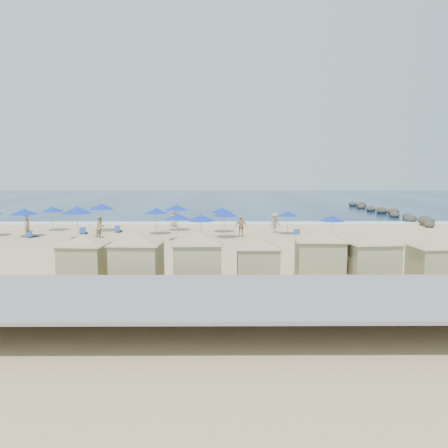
{
  "coord_description": "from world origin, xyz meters",
  "views": [
    {
      "loc": [
        3.23,
        -29.74,
        5.39
      ],
      "look_at": [
        3.45,
        3.0,
        1.45
      ],
      "focal_mm": 35.0,
      "sensor_mm": 36.0,
      "label": 1
    }
  ],
  "objects": [
    {
      "name": "umbrella_10",
      "position": [
        8.96,
        7.52,
        1.79
      ],
      "size": [
        1.81,
        1.81,
        2.06
      ],
      "color": "#A5A8AD",
      "rests_on": "ground"
    },
    {
      "name": "rock_jetty",
      "position": [
        24.01,
        24.9,
        0.36
      ],
      "size": [
        2.56,
        26.66,
        0.96
      ],
      "color": "#2F2A27",
      "rests_on": "ground"
    },
    {
      "name": "beach_chair_1",
      "position": [
        -8.72,
        7.77,
        0.22
      ],
      "size": [
        0.63,
        1.21,
        0.64
      ],
      "color": "#284592",
      "rests_on": "ground"
    },
    {
      "name": "cabana_5",
      "position": [
        10.23,
        -9.68,
        1.66
      ],
      "size": [
        4.6,
        4.6,
        2.9
      ],
      "color": "tan",
      "rests_on": "ground"
    },
    {
      "name": "umbrella_4",
      "position": [
        -7.55,
        9.45,
        2.27
      ],
      "size": [
        2.3,
        2.3,
        2.62
      ],
      "color": "#A5A8AD",
      "rests_on": "ground"
    },
    {
      "name": "surf_line",
      "position": [
        0.0,
        15.5,
        0.04
      ],
      "size": [
        160.0,
        2.5,
        0.08
      ],
      "primitive_type": "cube",
      "color": "white",
      "rests_on": "ground"
    },
    {
      "name": "ocean",
      "position": [
        0.0,
        55.0,
        0.03
      ],
      "size": [
        160.0,
        80.0,
        0.06
      ],
      "primitive_type": "cube",
      "color": "#0D234C",
      "rests_on": "ground"
    },
    {
      "name": "umbrella_5",
      "position": [
        -2.33,
        7.48,
        2.05
      ],
      "size": [
        2.08,
        2.08,
        2.36
      ],
      "color": "#A5A8AD",
      "rests_on": "ground"
    },
    {
      "name": "beachgoer_0",
      "position": [
        -13.01,
        6.68,
        0.89
      ],
      "size": [
        0.68,
        0.78,
        1.79
      ],
      "primitive_type": "imported",
      "rotation": [
        0.0,
        0.0,
        2.05
      ],
      "color": "tan",
      "rests_on": "ground"
    },
    {
      "name": "umbrella_12",
      "position": [
        3.53,
        5.38,
        2.02
      ],
      "size": [
        2.05,
        2.05,
        2.33
      ],
      "color": "#A5A8AD",
      "rests_on": "ground"
    },
    {
      "name": "beach_chair_5",
      "position": [
        9.6,
        6.22,
        0.23
      ],
      "size": [
        0.93,
        1.33,
        0.67
      ],
      "color": "#284592",
      "rests_on": "ground"
    },
    {
      "name": "beach_chair_3",
      "position": [
        0.94,
        1.59,
        0.26
      ],
      "size": [
        0.93,
        1.49,
        0.76
      ],
      "color": "#284592",
      "rests_on": "ground"
    },
    {
      "name": "beachgoer_1",
      "position": [
        -6.61,
        5.64,
        0.88
      ],
      "size": [
        0.95,
        1.05,
        1.75
      ],
      "primitive_type": "imported",
      "rotation": [
        0.0,
        0.0,
        1.16
      ],
      "color": "tan",
      "rests_on": "ground"
    },
    {
      "name": "umbrella_1",
      "position": [
        -12.92,
        5.96,
        2.13
      ],
      "size": [
        2.16,
        2.16,
        2.45
      ],
      "color": "#A5A8AD",
      "rests_on": "ground"
    },
    {
      "name": "umbrella_3",
      "position": [
        -8.16,
        4.67,
        2.36
      ],
      "size": [
        2.4,
        2.4,
        2.73
      ],
      "color": "#A5A8AD",
      "rests_on": "ground"
    },
    {
      "name": "umbrella_6",
      "position": [
        -0.2,
        4.14,
        1.91
      ],
      "size": [
        1.94,
        1.94,
        2.2
      ],
      "color": "#A5A8AD",
      "rests_on": "ground"
    },
    {
      "name": "cabana_6",
      "position": [
        13.31,
        -9.45,
        1.46
      ],
      "size": [
        4.04,
        4.04,
        2.54
      ],
      "color": "tan",
      "rests_on": "ground"
    },
    {
      "name": "cabana_1",
      "position": [
        -0.64,
        -9.91,
        1.67
      ],
      "size": [
        4.63,
        4.63,
        2.91
      ],
      "color": "tan",
      "rests_on": "ground"
    },
    {
      "name": "beachgoer_3",
      "position": [
        7.99,
        8.31,
        0.91
      ],
      "size": [
        1.34,
        1.24,
        1.81
      ],
      "primitive_type": "imported",
      "rotation": [
        0.0,
        0.0,
        0.65
      ],
      "color": "tan",
      "rests_on": "ground"
    },
    {
      "name": "cabana_0",
      "position": [
        -3.24,
        -9.4,
        1.55
      ],
      "size": [
        4.31,
        4.31,
        2.71
      ],
      "color": "tan",
      "rests_on": "ground"
    },
    {
      "name": "umbrella_11",
      "position": [
        11.62,
        2.87,
        1.89
      ],
      "size": [
        1.92,
        1.92,
        2.18
      ],
      "color": "#A5A8AD",
      "rests_on": "ground"
    },
    {
      "name": "beachgoer_2",
      "position": [
        4.87,
        6.2,
        0.86
      ],
      "size": [
        1.01,
        0.43,
        1.73
      ],
      "primitive_type": "imported",
      "rotation": [
        0.0,
        0.0,
        0.0
      ],
      "color": "tan",
      "rests_on": "ground"
    },
    {
      "name": "ground",
      "position": [
        0.0,
        0.0,
        0.0
      ],
      "size": [
        160.0,
        160.0,
        0.0
      ],
      "primitive_type": "plane",
      "color": "#D1B184",
      "rests_on": "ground"
    },
    {
      "name": "beach_chair_2",
      "position": [
        -5.98,
        8.92,
        0.22
      ],
      "size": [
        0.51,
        1.14,
        0.62
      ],
      "color": "#284592",
      "rests_on": "ground"
    },
    {
      "name": "cabana_3",
      "position": [
        4.95,
        -9.7,
        1.49
      ],
      "size": [
        4.15,
        4.15,
        2.6
      ],
      "color": "tan",
      "rests_on": "ground"
    },
    {
      "name": "trash_bin",
      "position": [
        5.71,
        -2.95,
        0.37
      ],
      "size": [
        0.79,
        0.79,
        0.74
      ],
      "primitive_type": "cube",
      "rotation": [
        0.0,
        0.0,
        -0.07
      ],
      "color": "black",
      "rests_on": "ground"
    },
    {
      "name": "beachgoer_4",
      "position": [
        -1.44,
        12.75,
        0.85
      ],
      "size": [
        0.96,
        0.98,
        1.7
      ],
      "primitive_type": "imported",
      "rotation": [
        0.0,
        0.0,
        0.82
      ],
      "color": "tan",
      "rests_on": "ground"
    },
    {
      "name": "seawall",
      "position": [
        0.0,
        -13.5,
        0.65
      ],
      "size": [
        160.0,
        6.1,
        1.22
      ],
      "color": "gray",
      "rests_on": "ground"
    },
    {
      "name": "cabana_2",
      "position": [
        2.16,
        -9.86,
        1.67
      ],
      "size": [
        4.66,
        4.66,
        2.92
      ],
      "color": "tan",
      "rests_on": "ground"
    },
    {
      "name": "beach_chair_0",
      "position": [
        -12.37,
        5.92,
        0.22
      ],
      "size": [
        0.82,
        1.23,
        0.62
      ],
      "color": "#284592",
      "rests_on": "ground"
    },
    {
      "name": "beach_chair_4",
      "position": [
        3.08,
        1.73,
        0.22
      ],
      "size": [
        0.7,
        1.2,
        0.62
      ],
      "color": "#284592",
      "rests_on": "ground"
    },
    {
      "name": "umbrella_8",
      "position": [
        1.77,
        1.93,
        2.03
      ],
      "size": [
        2.05,
        2.05,
        2.34
      ],
      "color": "#A5A8AD",
      "rests_on": "ground"
    },
    {
      "name": "umbrella_7",
      "position": [
        -0.84,
        9.85,
        2.14
      ],
      "size": [
        2.17,
        2.17,
        2.47
      ],
      "color": "#A5A8AD",
      "rests_on": "ground"
    },
    {
      "name": "umbrella_9",
      "position": [
        3.31,
        8.74,
        1.96
      ],
      "size": [
        1.99,
        1.99,
        2.26
      ],
      "color": "#A5A8AD",
      "rests_on": "ground"
    },
    {
      "name": "umbrella_2",
      "position": [
        -12.12,
        9.92,
        1.99
      ],
      "size": [
        2.02,
        2.02,
        2.29
      ],
      "color": "#A5A8AD",
      "rests_on": "ground"
    },
    {
      "name": "cabana_4",
      "position": [
        7.95,
        -9.2,
        1.69
      ],
      "size": [
        4.71,
        4.71,
        2.96
      ],
      "color": "tan",
      "rests_on": "ground"
    }
  ]
}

